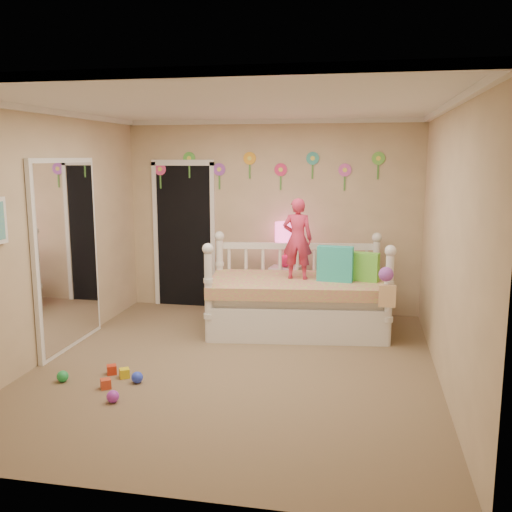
% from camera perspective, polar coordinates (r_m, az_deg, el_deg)
% --- Properties ---
extents(floor, '(4.00, 4.50, 0.01)m').
position_cam_1_polar(floor, '(5.85, -2.11, -11.17)').
color(floor, '#7F684C').
rests_on(floor, ground).
extents(ceiling, '(4.00, 4.50, 0.01)m').
position_cam_1_polar(ceiling, '(5.47, -2.29, 15.10)').
color(ceiling, white).
rests_on(ceiling, floor).
extents(back_wall, '(4.00, 0.01, 2.60)m').
position_cam_1_polar(back_wall, '(7.71, 1.59, 3.97)').
color(back_wall, tan).
rests_on(back_wall, floor).
extents(left_wall, '(0.01, 4.50, 2.60)m').
position_cam_1_polar(left_wall, '(6.27, -20.30, 1.94)').
color(left_wall, tan).
rests_on(left_wall, floor).
extents(right_wall, '(0.01, 4.50, 2.60)m').
position_cam_1_polar(right_wall, '(5.43, 18.84, 0.85)').
color(right_wall, tan).
rests_on(right_wall, floor).
extents(crown_molding, '(4.00, 4.50, 0.06)m').
position_cam_1_polar(crown_molding, '(5.47, -2.29, 14.79)').
color(crown_molding, white).
rests_on(crown_molding, ceiling).
extents(daybed, '(2.28, 1.42, 1.17)m').
position_cam_1_polar(daybed, '(6.88, 4.20, -2.84)').
color(daybed, white).
rests_on(daybed, floor).
extents(pillow_turquoise, '(0.43, 0.19, 0.42)m').
position_cam_1_polar(pillow_turquoise, '(6.75, 8.00, -0.79)').
color(pillow_turquoise, '#26B4C1').
rests_on(pillow_turquoise, daybed).
extents(pillow_lime, '(0.38, 0.22, 0.34)m').
position_cam_1_polar(pillow_lime, '(6.83, 10.82, -1.07)').
color(pillow_lime, '#6ED841').
rests_on(pillow_lime, daybed).
extents(child, '(0.36, 0.24, 0.98)m').
position_cam_1_polar(child, '(6.79, 4.22, 1.76)').
color(child, '#D43053').
rests_on(child, daybed).
extents(nightstand, '(0.42, 0.34, 0.65)m').
position_cam_1_polar(nightstand, '(7.67, 2.92, -3.49)').
color(nightstand, white).
rests_on(nightstand, floor).
extents(table_lamp, '(0.28, 0.28, 0.61)m').
position_cam_1_polar(table_lamp, '(7.53, 2.97, 1.88)').
color(table_lamp, '#EC1F58').
rests_on(table_lamp, nightstand).
extents(closet_doorway, '(0.90, 0.04, 2.07)m').
position_cam_1_polar(closet_doorway, '(8.02, -7.29, 2.22)').
color(closet_doorway, black).
rests_on(closet_doorway, back_wall).
extents(flower_decals, '(3.40, 0.02, 0.50)m').
position_cam_1_polar(flower_decals, '(7.67, 0.93, 8.73)').
color(flower_decals, '#B2668C').
rests_on(flower_decals, back_wall).
extents(mirror_closet, '(0.07, 1.30, 2.10)m').
position_cam_1_polar(mirror_closet, '(6.55, -18.52, 0.14)').
color(mirror_closet, white).
rests_on(mirror_closet, left_wall).
extents(hanging_bag, '(0.20, 0.16, 0.36)m').
position_cam_1_polar(hanging_bag, '(6.26, 12.97, -3.20)').
color(hanging_bag, beige).
rests_on(hanging_bag, daybed).
extents(toy_scatter, '(1.06, 1.44, 0.11)m').
position_cam_1_polar(toy_scatter, '(5.77, -15.02, -11.25)').
color(toy_scatter, '#996666').
rests_on(toy_scatter, floor).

